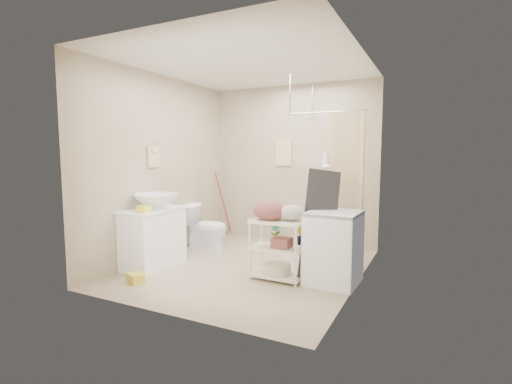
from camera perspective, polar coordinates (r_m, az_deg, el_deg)
floor at (r=4.96m, az=-1.18°, el=-11.52°), size 3.20×3.20×0.00m
ceiling at (r=4.86m, az=-1.25°, el=19.14°), size 2.80×3.20×0.04m
wall_back at (r=6.20m, az=5.64°, el=4.17°), size 2.80×0.04×2.60m
wall_front at (r=3.40m, az=-13.76°, el=2.55°), size 2.80×0.04×2.60m
wall_left at (r=5.53m, az=-14.24°, el=3.80°), size 0.04×3.20×2.60m
wall_right at (r=4.28m, az=15.69°, el=3.17°), size 0.04×3.20×2.60m
vanity at (r=5.11m, az=-15.53°, el=-6.78°), size 0.49×0.87×0.77m
sink at (r=5.04m, az=-15.10°, el=-1.38°), size 0.61×0.61×0.20m
counter_basket at (r=4.76m, az=-16.84°, el=-2.53°), size 0.17×0.14×0.09m
floor_basket at (r=4.62m, az=-18.02°, el=-12.22°), size 0.33×0.29×0.15m
toilet at (r=5.87m, az=-7.65°, el=-5.30°), size 0.71×0.44×0.70m
mop at (r=6.73m, az=-5.22°, el=-1.94°), size 0.12×0.12×1.13m
potted_plant_a at (r=6.21m, az=3.04°, el=-6.30°), size 0.22×0.19×0.35m
potted_plant_b at (r=6.11m, az=7.03°, el=-6.71°), size 0.21×0.20×0.31m
hanging_towel at (r=6.23m, az=4.30°, el=6.03°), size 0.28×0.03×0.42m
towel_ring at (r=5.36m, az=-15.51°, el=5.52°), size 0.04×0.22×0.34m
tp_holder at (r=5.59m, az=-13.44°, el=-2.13°), size 0.08×0.12×0.14m
shower at (r=5.44m, az=11.96°, el=1.18°), size 1.10×1.10×2.10m
shampoo_bottle_a at (r=5.93m, az=10.65°, el=5.38°), size 0.11×0.12×0.24m
shampoo_bottle_b at (r=5.89m, az=12.29°, el=5.07°), size 0.09×0.09×0.19m
washing_machine at (r=4.40m, az=11.83°, el=-8.33°), size 0.59×0.61×0.83m
laundry_rack at (r=4.43m, az=3.35°, el=-7.95°), size 0.62×0.37×0.86m
ironing_board at (r=4.40m, az=9.77°, el=-4.81°), size 0.39×0.27×1.35m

